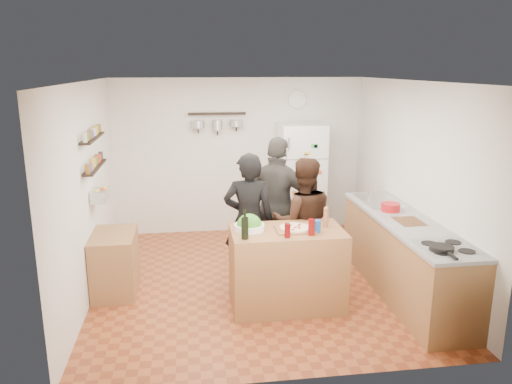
{
  "coord_description": "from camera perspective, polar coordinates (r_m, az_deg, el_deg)",
  "views": [
    {
      "loc": [
        -0.83,
        -5.85,
        2.67
      ],
      "look_at": [
        0.0,
        0.1,
        1.15
      ],
      "focal_mm": 35.0,
      "sensor_mm": 36.0,
      "label": 1
    }
  ],
  "objects": [
    {
      "name": "room_shell",
      "position": [
        6.45,
        -0.35,
        1.48
      ],
      "size": [
        4.2,
        4.2,
        4.2
      ],
      "color": "brown",
      "rests_on": "ground"
    },
    {
      "name": "prep_island",
      "position": [
        5.7,
        3.54,
        -8.69
      ],
      "size": [
        1.25,
        0.72,
        0.91
      ],
      "primitive_type": "cube",
      "color": "brown",
      "rests_on": "floor"
    },
    {
      "name": "pizza_board",
      "position": [
        5.54,
        4.47,
        -4.28
      ],
      "size": [
        0.42,
        0.34,
        0.02
      ],
      "primitive_type": "cube",
      "color": "brown",
      "rests_on": "prep_island"
    },
    {
      "name": "pizza",
      "position": [
        5.53,
        4.48,
        -4.09
      ],
      "size": [
        0.34,
        0.34,
        0.02
      ],
      "primitive_type": "cylinder",
      "color": "beige",
      "rests_on": "pizza_board"
    },
    {
      "name": "salad_bowl",
      "position": [
        5.51,
        -0.77,
        -4.06
      ],
      "size": [
        0.34,
        0.34,
        0.07
      ],
      "primitive_type": "cylinder",
      "color": "white",
      "rests_on": "prep_island"
    },
    {
      "name": "wine_bottle",
      "position": [
        5.22,
        -1.28,
        -4.16
      ],
      "size": [
        0.08,
        0.08,
        0.23
      ],
      "primitive_type": "cylinder",
      "color": "black",
      "rests_on": "prep_island"
    },
    {
      "name": "wine_glass_near",
      "position": [
        5.29,
        3.61,
        -4.41
      ],
      "size": [
        0.06,
        0.06,
        0.15
      ],
      "primitive_type": "cylinder",
      "color": "#520709",
      "rests_on": "prep_island"
    },
    {
      "name": "wine_glass_far",
      "position": [
        5.38,
        6.36,
        -4.01
      ],
      "size": [
        0.07,
        0.07,
        0.18
      ],
      "primitive_type": "cylinder",
      "color": "#630908",
      "rests_on": "prep_island"
    },
    {
      "name": "pepper_mill",
      "position": [
        5.66,
        8.0,
        -3.05
      ],
      "size": [
        0.06,
        0.06,
        0.19
      ],
      "primitive_type": "cylinder",
      "color": "brown",
      "rests_on": "prep_island"
    },
    {
      "name": "salt_canister",
      "position": [
        5.48,
        6.96,
        -3.9
      ],
      "size": [
        0.08,
        0.08,
        0.14
      ],
      "primitive_type": "cylinder",
      "color": "navy",
      "rests_on": "prep_island"
    },
    {
      "name": "person_left",
      "position": [
        6.08,
        -0.83,
        -3.31
      ],
      "size": [
        0.67,
        0.5,
        1.68
      ],
      "primitive_type": "imported",
      "rotation": [
        0.0,
        0.0,
        2.97
      ],
      "color": "black",
      "rests_on": "floor"
    },
    {
      "name": "person_center",
      "position": [
        6.17,
        5.36,
        -3.47
      ],
      "size": [
        0.84,
        0.68,
        1.61
      ],
      "primitive_type": "imported",
      "rotation": [
        0.0,
        0.0,
        3.05
      ],
      "color": "black",
      "rests_on": "floor"
    },
    {
      "name": "person_back",
      "position": [
        6.5,
        2.55,
        -1.62
      ],
      "size": [
        1.14,
        0.9,
        1.8
      ],
      "primitive_type": "imported",
      "rotation": [
        0.0,
        0.0,
        2.63
      ],
      "color": "#312F2B",
      "rests_on": "floor"
    },
    {
      "name": "counter_run",
      "position": [
        6.28,
        16.53,
        -7.12
      ],
      "size": [
        0.63,
        2.63,
        0.9
      ],
      "primitive_type": "cube",
      "color": "#9E7042",
      "rests_on": "floor"
    },
    {
      "name": "stove_top",
      "position": [
        5.33,
        21.04,
        -6.06
      ],
      "size": [
        0.6,
        0.62,
        0.02
      ],
      "primitive_type": "cube",
      "color": "white",
      "rests_on": "counter_run"
    },
    {
      "name": "skillet",
      "position": [
        5.22,
        20.45,
        -6.05
      ],
      "size": [
        0.24,
        0.24,
        0.05
      ],
      "primitive_type": "cylinder",
      "color": "black",
      "rests_on": "stove_top"
    },
    {
      "name": "sink",
      "position": [
        6.88,
        13.93,
        -1.02
      ],
      "size": [
        0.5,
        0.8,
        0.03
      ],
      "primitive_type": "cube",
      "color": "silver",
      "rests_on": "counter_run"
    },
    {
      "name": "cutting_board",
      "position": [
        6.07,
        17.11,
        -3.3
      ],
      "size": [
        0.3,
        0.4,
        0.02
      ],
      "primitive_type": "cube",
      "color": "brown",
      "rests_on": "counter_run"
    },
    {
      "name": "red_bowl",
      "position": [
        6.42,
        15.12,
        -1.68
      ],
      "size": [
        0.23,
        0.23,
        0.1
      ],
      "primitive_type": "cylinder",
      "color": "#B4141A",
      "rests_on": "counter_run"
    },
    {
      "name": "fridge",
      "position": [
        8.01,
        5.11,
        1.36
      ],
      "size": [
        0.7,
        0.68,
        1.8
      ],
      "primitive_type": "cube",
      "color": "white",
      "rests_on": "floor"
    },
    {
      "name": "wall_clock",
      "position": [
        8.15,
        4.78,
        10.48
      ],
      "size": [
        0.3,
        0.03,
        0.3
      ],
      "primitive_type": "cylinder",
      "rotation": [
        1.57,
        0.0,
        0.0
      ],
      "color": "silver",
      "rests_on": "back_wall"
    },
    {
      "name": "spice_shelf_lower",
      "position": [
        6.26,
        -17.92,
        2.73
      ],
      "size": [
        0.12,
        1.0,
        0.02
      ],
      "primitive_type": "cube",
      "color": "black",
      "rests_on": "left_wall"
    },
    {
      "name": "spice_shelf_upper",
      "position": [
        6.21,
        -18.17,
        5.9
      ],
      "size": [
        0.12,
        1.0,
        0.02
      ],
      "primitive_type": "cube",
      "color": "black",
      "rests_on": "left_wall"
    },
    {
      "name": "produce_basket",
      "position": [
        6.33,
        -17.42,
        -0.36
      ],
      "size": [
        0.18,
        0.35,
        0.14
      ],
      "primitive_type": "cube",
      "color": "silver",
      "rests_on": "left_wall"
    },
    {
      "name": "side_table",
      "position": [
        6.31,
        -15.8,
        -7.79
      ],
      "size": [
        0.5,
        0.8,
        0.73
      ],
      "primitive_type": "cube",
      "color": "#9E7442",
      "rests_on": "floor"
    },
    {
      "name": "pot_rack",
      "position": [
        7.9,
        -4.47,
        8.91
      ],
      "size": [
        0.9,
        0.04,
        0.04
      ],
      "primitive_type": "cube",
      "color": "black",
      "rests_on": "back_wall"
    }
  ]
}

